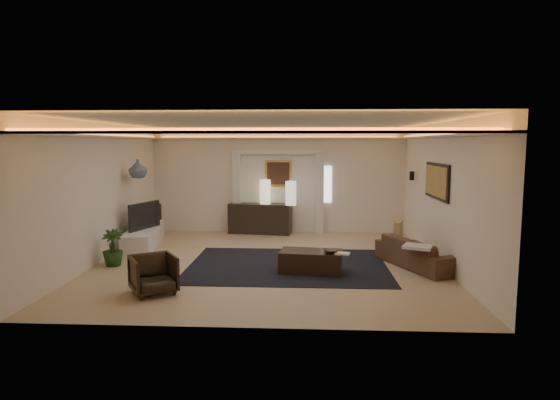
{
  "coord_description": "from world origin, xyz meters",
  "views": [
    {
      "loc": [
        0.74,
        -9.58,
        2.47
      ],
      "look_at": [
        0.2,
        0.6,
        1.25
      ],
      "focal_mm": 30.25,
      "sensor_mm": 36.0,
      "label": 1
    }
  ],
  "objects_px": {
    "coffee_table": "(311,262)",
    "armchair": "(153,274)",
    "console": "(260,219)",
    "sofa": "(418,253)"
  },
  "relations": [
    {
      "from": "coffee_table",
      "to": "console",
      "type": "bearing_deg",
      "value": 116.14
    },
    {
      "from": "console",
      "to": "sofa",
      "type": "distance_m",
      "value": 4.9
    },
    {
      "from": "armchair",
      "to": "coffee_table",
      "type": "bearing_deg",
      "value": -3.61
    },
    {
      "from": "sofa",
      "to": "coffee_table",
      "type": "relative_size",
      "value": 1.7
    },
    {
      "from": "sofa",
      "to": "armchair",
      "type": "xyz_separation_m",
      "value": [
        -4.79,
        -1.95,
        0.03
      ]
    },
    {
      "from": "armchair",
      "to": "console",
      "type": "bearing_deg",
      "value": 44.54
    },
    {
      "from": "console",
      "to": "coffee_table",
      "type": "relative_size",
      "value": 1.46
    },
    {
      "from": "console",
      "to": "armchair",
      "type": "distance_m",
      "value": 5.51
    },
    {
      "from": "coffee_table",
      "to": "armchair",
      "type": "relative_size",
      "value": 1.64
    },
    {
      "from": "console",
      "to": "armchair",
      "type": "height_order",
      "value": "console"
    }
  ]
}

